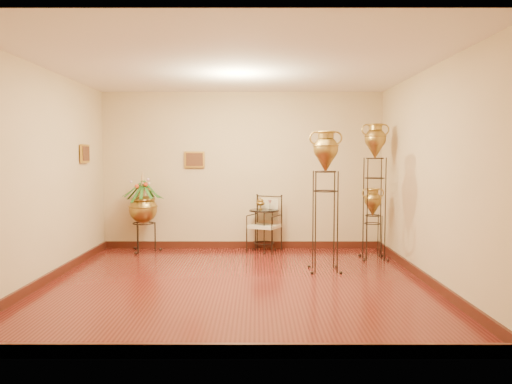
{
  "coord_description": "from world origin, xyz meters",
  "views": [
    {
      "loc": [
        0.26,
        -6.46,
        1.64
      ],
      "look_at": [
        0.25,
        1.3,
        1.1
      ],
      "focal_mm": 35.0,
      "sensor_mm": 36.0,
      "label": 1
    }
  ],
  "objects_px": {
    "amphora_tall": "(374,190)",
    "armchair": "(264,224)",
    "amphora_mid": "(325,200)",
    "side_table": "(264,230)",
    "planter_urn": "(143,206)"
  },
  "relations": [
    {
      "from": "amphora_mid",
      "to": "side_table",
      "type": "xyz_separation_m",
      "value": [
        -0.86,
        1.49,
        -0.65
      ]
    },
    {
      "from": "amphora_tall",
      "to": "side_table",
      "type": "bearing_deg",
      "value": 160.1
    },
    {
      "from": "side_table",
      "to": "amphora_mid",
      "type": "bearing_deg",
      "value": -60.08
    },
    {
      "from": "amphora_tall",
      "to": "amphora_mid",
      "type": "distance_m",
      "value": 1.25
    },
    {
      "from": "planter_urn",
      "to": "amphora_tall",
      "type": "bearing_deg",
      "value": -9.37
    },
    {
      "from": "armchair",
      "to": "side_table",
      "type": "bearing_deg",
      "value": -163.46
    },
    {
      "from": "amphora_mid",
      "to": "planter_urn",
      "type": "height_order",
      "value": "amphora_mid"
    },
    {
      "from": "amphora_mid",
      "to": "armchair",
      "type": "height_order",
      "value": "amphora_mid"
    },
    {
      "from": "amphora_tall",
      "to": "side_table",
      "type": "height_order",
      "value": "amphora_tall"
    },
    {
      "from": "planter_urn",
      "to": "amphora_mid",
      "type": "bearing_deg",
      "value": -26.72
    },
    {
      "from": "amphora_tall",
      "to": "planter_urn",
      "type": "distance_m",
      "value": 3.93
    },
    {
      "from": "amphora_mid",
      "to": "armchair",
      "type": "distance_m",
      "value": 1.8
    },
    {
      "from": "side_table",
      "to": "armchair",
      "type": "bearing_deg",
      "value": -8.27
    },
    {
      "from": "amphora_tall",
      "to": "amphora_mid",
      "type": "bearing_deg",
      "value": -136.77
    },
    {
      "from": "amphora_tall",
      "to": "armchair",
      "type": "relative_size",
      "value": 2.27
    }
  ]
}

